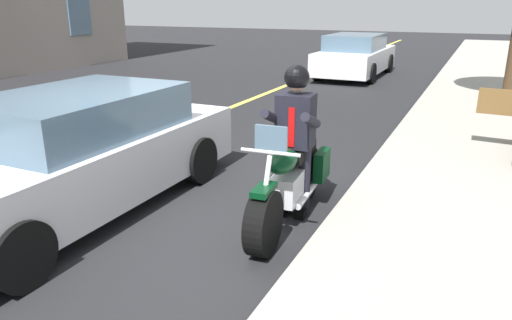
# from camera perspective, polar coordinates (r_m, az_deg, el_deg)

# --- Properties ---
(ground_plane) EXTENTS (80.00, 80.00, 0.00)m
(ground_plane) POSITION_cam_1_polar(r_m,az_deg,el_deg) (6.07, -10.47, -5.12)
(ground_plane) COLOR black
(lane_center_stripe) EXTENTS (60.00, 0.16, 0.01)m
(lane_center_stripe) POSITION_cam_1_polar(r_m,az_deg,el_deg) (7.36, -23.29, -2.12)
(lane_center_stripe) COLOR #E5DB4C
(lane_center_stripe) RESTS_ON ground_plane
(motorcycle_main) EXTENTS (2.22, 0.70, 1.26)m
(motorcycle_main) POSITION_cam_1_polar(r_m,az_deg,el_deg) (5.40, 3.99, -2.69)
(motorcycle_main) COLOR black
(motorcycle_main) RESTS_ON ground_plane
(rider_main) EXTENTS (0.65, 0.58, 1.74)m
(rider_main) POSITION_cam_1_polar(r_m,az_deg,el_deg) (5.39, 4.68, 3.79)
(rider_main) COLOR black
(rider_main) RESTS_ON ground_plane
(car_silver) EXTENTS (4.60, 1.92, 1.40)m
(car_silver) POSITION_cam_1_polar(r_m,az_deg,el_deg) (6.01, -20.96, 0.69)
(car_silver) COLOR silver
(car_silver) RESTS_ON ground_plane
(car_dark) EXTENTS (4.60, 1.92, 1.40)m
(car_dark) POSITION_cam_1_polar(r_m,az_deg,el_deg) (16.84, 11.76, 12.05)
(car_dark) COLOR white
(car_dark) RESTS_ON ground_plane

